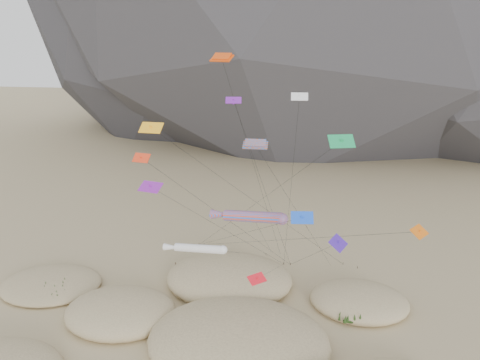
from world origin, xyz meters
name	(u,v)px	position (x,y,z in m)	size (l,w,h in m)	color
dunes	(207,338)	(-1.38, 4.35, 0.75)	(49.37, 38.94, 3.86)	#CCB789
dune_grass	(208,341)	(-1.13, 3.86, 0.86)	(42.60, 29.92, 1.53)	black
kite_stakes	(265,259)	(1.63, 23.76, 0.15)	(23.63, 6.60, 0.30)	#3F2D1E
rainbow_tube_kite	(250,217)	(1.53, 11.73, 10.73)	(8.60, 16.26, 11.70)	#FF481A
white_tube_kite	(196,248)	(-2.98, 7.10, 8.82)	(6.68, 18.88, 9.49)	silver
orange_parafoil	(223,61)	(-2.37, 16.70, 26.30)	(7.25, 10.48, 27.12)	#DD430B
multi_parafoil	(257,146)	(2.31, 10.67, 18.48)	(9.36, 13.82, 19.17)	#DC5217
delta_kites	(258,180)	(2.59, 9.90, 15.24)	(29.05, 23.07, 23.14)	#169251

